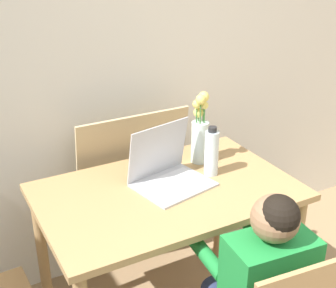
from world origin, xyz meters
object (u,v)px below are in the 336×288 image
at_px(laptop, 167,170).
at_px(water_bottle, 212,152).
at_px(flower_vase, 200,133).
at_px(person_seated, 259,281).

relative_size(laptop, water_bottle, 1.54).
relative_size(laptop, flower_vase, 1.03).
distance_m(person_seated, flower_vase, 0.77).
relative_size(person_seated, laptop, 2.81).
bearing_deg(person_seated, laptop, -79.32).
xyz_separation_m(person_seated, laptop, (-0.05, 0.59, 0.19)).
bearing_deg(laptop, water_bottle, -18.61).
xyz_separation_m(laptop, water_bottle, (0.21, -0.03, 0.05)).
distance_m(laptop, flower_vase, 0.27).
bearing_deg(flower_vase, person_seated, -104.60).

